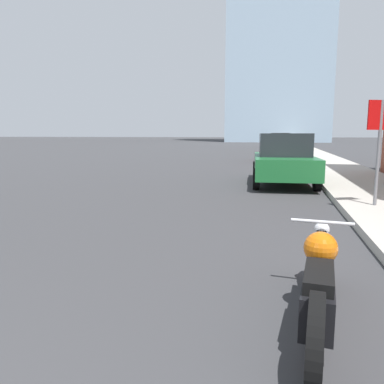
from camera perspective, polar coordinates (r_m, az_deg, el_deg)
sidewalk at (r=39.62m, az=16.78°, el=6.18°), size 2.68×240.00×0.15m
motorcycle at (r=3.48m, az=18.76°, el=-12.79°), size 0.62×2.37×0.77m
parked_car_green at (r=12.72m, az=13.75°, el=4.89°), size 2.17×4.64×1.66m
parked_car_red at (r=23.64m, az=12.87°, el=6.61°), size 2.23×4.20×1.60m
parked_car_yellow at (r=34.73m, az=13.39°, el=7.31°), size 2.24×4.35×1.74m
parked_car_silver at (r=45.50m, az=13.32°, el=7.53°), size 2.07×4.30×1.57m
stop_sign at (r=8.71m, az=26.71°, el=7.85°), size 0.57×0.26×2.18m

